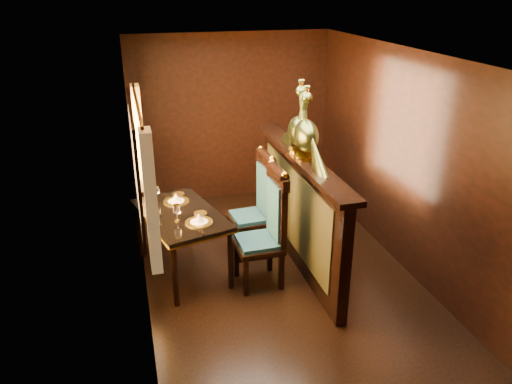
% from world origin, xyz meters
% --- Properties ---
extents(ground, '(5.00, 5.00, 0.00)m').
position_xyz_m(ground, '(0.00, 0.00, 0.00)').
color(ground, black).
rests_on(ground, ground).
extents(room_shell, '(3.04, 5.04, 2.52)m').
position_xyz_m(room_shell, '(-0.09, 0.02, 1.58)').
color(room_shell, black).
rests_on(room_shell, ground).
extents(partition, '(0.26, 2.70, 1.36)m').
position_xyz_m(partition, '(0.32, 0.30, 0.71)').
color(partition, black).
rests_on(partition, ground).
extents(dining_table, '(1.10, 1.45, 0.96)m').
position_xyz_m(dining_table, '(-1.05, 0.41, 0.69)').
color(dining_table, black).
rests_on(dining_table, ground).
extents(chair_left, '(0.51, 0.56, 1.39)m').
position_xyz_m(chair_left, '(-0.14, -0.03, 0.73)').
color(chair_left, black).
rests_on(chair_left, ground).
extents(chair_right, '(0.51, 0.53, 1.33)m').
position_xyz_m(chair_right, '(-0.07, 0.66, 0.69)').
color(chair_right, black).
rests_on(chair_right, ground).
extents(peacock_left, '(0.26, 0.70, 0.83)m').
position_xyz_m(peacock_left, '(0.33, 0.18, 1.78)').
color(peacock_left, '#184A37').
rests_on(peacock_left, partition).
extents(peacock_right, '(0.25, 0.67, 0.80)m').
position_xyz_m(peacock_right, '(0.33, 0.40, 1.76)').
color(peacock_right, '#184A37').
rests_on(peacock_right, partition).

